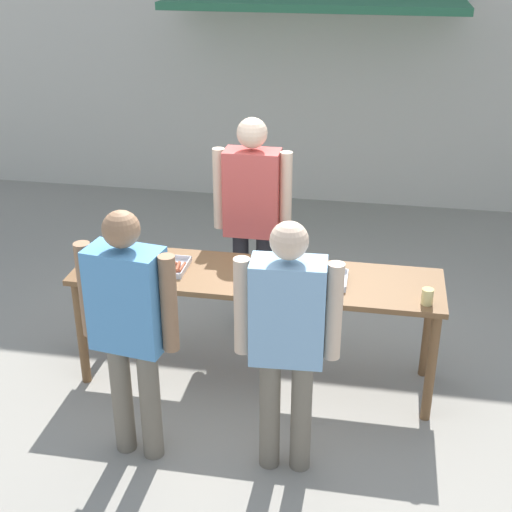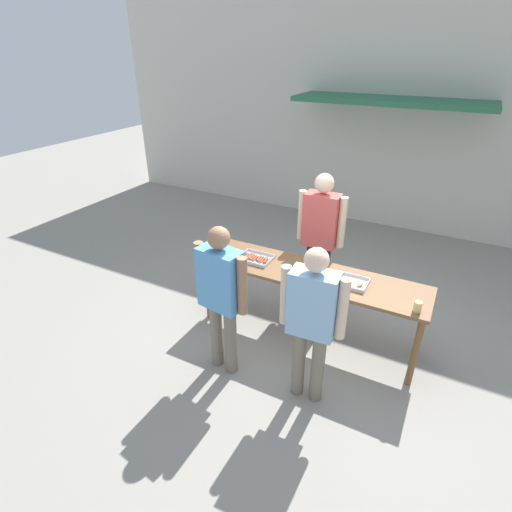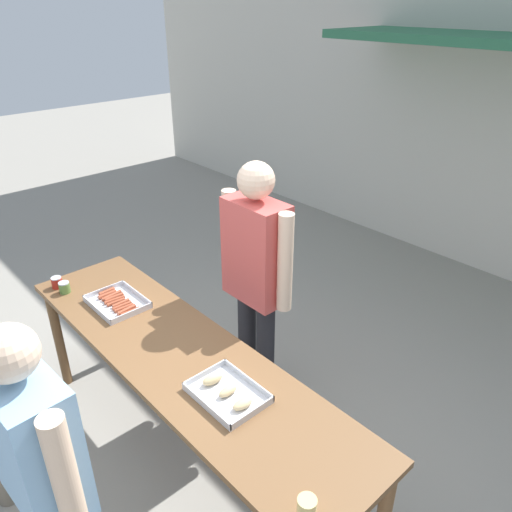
{
  "view_description": "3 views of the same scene",
  "coord_description": "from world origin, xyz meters",
  "px_view_note": "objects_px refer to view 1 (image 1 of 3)",
  "views": [
    {
      "loc": [
        0.82,
        -4.52,
        3.22
      ],
      "look_at": [
        0.0,
        0.0,
        1.04
      ],
      "focal_mm": 50.0,
      "sensor_mm": 36.0,
      "label": 1
    },
    {
      "loc": [
        1.29,
        -3.82,
        3.24
      ],
      "look_at": [
        -0.71,
        -0.02,
        0.94
      ],
      "focal_mm": 28.0,
      "sensor_mm": 36.0,
      "label": 2
    },
    {
      "loc": [
        2.01,
        -1.22,
        2.73
      ],
      "look_at": [
        -0.17,
        0.75,
        1.2
      ],
      "focal_mm": 35.0,
      "sensor_mm": 36.0,
      "label": 3
    }
  ],
  "objects_px": {
    "food_tray_sausages": "(160,266)",
    "condiment_jar_ketchup": "(101,271)",
    "condiment_jar_mustard": "(87,270)",
    "person_customer_with_cup": "(287,331)",
    "person_customer_holding_hotdog": "(129,318)",
    "food_tray_buns": "(319,279)",
    "person_server_behind_table": "(252,208)",
    "beer_cup": "(427,297)"
  },
  "relations": [
    {
      "from": "condiment_jar_mustard",
      "to": "person_customer_with_cup",
      "type": "distance_m",
      "value": 1.71
    },
    {
      "from": "beer_cup",
      "to": "person_customer_holding_hotdog",
      "type": "bearing_deg",
      "value": -157.65
    },
    {
      "from": "condiment_jar_ketchup",
      "to": "beer_cup",
      "type": "bearing_deg",
      "value": -0.21
    },
    {
      "from": "food_tray_buns",
      "to": "person_server_behind_table",
      "type": "relative_size",
      "value": 0.22
    },
    {
      "from": "condiment_jar_mustard",
      "to": "beer_cup",
      "type": "height_order",
      "value": "beer_cup"
    },
    {
      "from": "condiment_jar_ketchup",
      "to": "person_server_behind_table",
      "type": "bearing_deg",
      "value": 45.95
    },
    {
      "from": "beer_cup",
      "to": "person_customer_with_cup",
      "type": "height_order",
      "value": "person_customer_with_cup"
    },
    {
      "from": "person_customer_with_cup",
      "to": "person_server_behind_table",
      "type": "bearing_deg",
      "value": -76.01
    },
    {
      "from": "condiment_jar_ketchup",
      "to": "beer_cup",
      "type": "distance_m",
      "value": 2.29
    },
    {
      "from": "person_server_behind_table",
      "to": "person_customer_holding_hotdog",
      "type": "relative_size",
      "value": 1.07
    },
    {
      "from": "food_tray_buns",
      "to": "person_customer_with_cup",
      "type": "xyz_separation_m",
      "value": [
        -0.1,
        -0.91,
        0.1
      ]
    },
    {
      "from": "condiment_jar_ketchup",
      "to": "food_tray_buns",
      "type": "bearing_deg",
      "value": 7.18
    },
    {
      "from": "person_customer_with_cup",
      "to": "person_customer_holding_hotdog",
      "type": "bearing_deg",
      "value": -1.01
    },
    {
      "from": "condiment_jar_ketchup",
      "to": "person_customer_holding_hotdog",
      "type": "distance_m",
      "value": 0.9
    },
    {
      "from": "condiment_jar_mustard",
      "to": "beer_cup",
      "type": "relative_size",
      "value": 0.71
    },
    {
      "from": "condiment_jar_mustard",
      "to": "person_customer_with_cup",
      "type": "xyz_separation_m",
      "value": [
        1.56,
        -0.7,
        0.08
      ]
    },
    {
      "from": "food_tray_buns",
      "to": "beer_cup",
      "type": "distance_m",
      "value": 0.77
    },
    {
      "from": "condiment_jar_mustard",
      "to": "condiment_jar_ketchup",
      "type": "height_order",
      "value": "same"
    },
    {
      "from": "condiment_jar_mustard",
      "to": "beer_cup",
      "type": "bearing_deg",
      "value": 0.05
    },
    {
      "from": "person_server_behind_table",
      "to": "person_customer_with_cup",
      "type": "xyz_separation_m",
      "value": [
        0.52,
        -1.67,
        -0.09
      ]
    },
    {
      "from": "condiment_jar_ketchup",
      "to": "beer_cup",
      "type": "relative_size",
      "value": 0.71
    },
    {
      "from": "person_customer_holding_hotdog",
      "to": "food_tray_buns",
      "type": "bearing_deg",
      "value": -129.98
    },
    {
      "from": "person_server_behind_table",
      "to": "person_customer_with_cup",
      "type": "relative_size",
      "value": 1.08
    },
    {
      "from": "food_tray_buns",
      "to": "condiment_jar_ketchup",
      "type": "bearing_deg",
      "value": -172.82
    },
    {
      "from": "food_tray_buns",
      "to": "person_customer_holding_hotdog",
      "type": "bearing_deg",
      "value": -138.35
    },
    {
      "from": "person_customer_holding_hotdog",
      "to": "beer_cup",
      "type": "bearing_deg",
      "value": -149.29
    },
    {
      "from": "food_tray_sausages",
      "to": "person_server_behind_table",
      "type": "relative_size",
      "value": 0.21
    },
    {
      "from": "food_tray_buns",
      "to": "person_server_behind_table",
      "type": "height_order",
      "value": "person_server_behind_table"
    },
    {
      "from": "condiment_jar_mustard",
      "to": "person_customer_holding_hotdog",
      "type": "xyz_separation_m",
      "value": [
        0.59,
        -0.74,
        0.09
      ]
    },
    {
      "from": "condiment_jar_mustard",
      "to": "person_customer_with_cup",
      "type": "bearing_deg",
      "value": -24.3
    },
    {
      "from": "person_server_behind_table",
      "to": "person_customer_with_cup",
      "type": "height_order",
      "value": "person_server_behind_table"
    },
    {
      "from": "food_tray_sausages",
      "to": "condiment_jar_ketchup",
      "type": "xyz_separation_m",
      "value": [
        -0.38,
        -0.2,
        0.02
      ]
    },
    {
      "from": "condiment_jar_mustard",
      "to": "food_tray_sausages",
      "type": "bearing_deg",
      "value": 23.01
    },
    {
      "from": "food_tray_buns",
      "to": "person_customer_with_cup",
      "type": "distance_m",
      "value": 0.92
    },
    {
      "from": "condiment_jar_ketchup",
      "to": "person_customer_holding_hotdog",
      "type": "height_order",
      "value": "person_customer_holding_hotdog"
    },
    {
      "from": "food_tray_buns",
      "to": "person_customer_with_cup",
      "type": "height_order",
      "value": "person_customer_with_cup"
    },
    {
      "from": "food_tray_sausages",
      "to": "person_customer_holding_hotdog",
      "type": "height_order",
      "value": "person_customer_holding_hotdog"
    },
    {
      "from": "food_tray_sausages",
      "to": "person_server_behind_table",
      "type": "height_order",
      "value": "person_server_behind_table"
    },
    {
      "from": "food_tray_sausages",
      "to": "person_server_behind_table",
      "type": "xyz_separation_m",
      "value": [
        0.55,
        0.76,
        0.2
      ]
    },
    {
      "from": "condiment_jar_ketchup",
      "to": "person_customer_holding_hotdog",
      "type": "bearing_deg",
      "value": -57.16
    },
    {
      "from": "food_tray_buns",
      "to": "condiment_jar_ketchup",
      "type": "relative_size",
      "value": 5.0
    },
    {
      "from": "food_tray_buns",
      "to": "person_server_behind_table",
      "type": "xyz_separation_m",
      "value": [
        -0.62,
        0.77,
        0.19
      ]
    }
  ]
}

